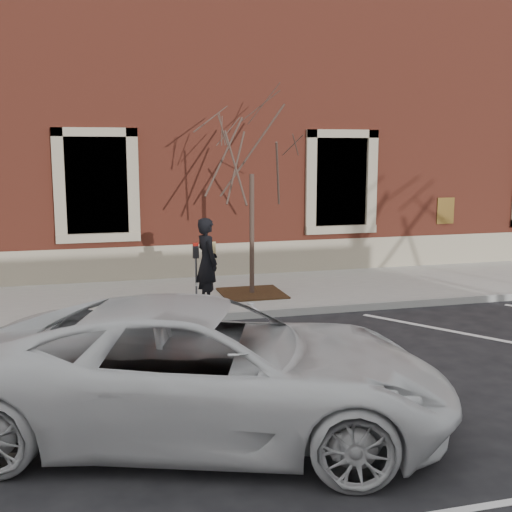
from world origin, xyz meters
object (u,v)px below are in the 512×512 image
object	(u,v)px
white_truck	(207,369)
sapling	(252,140)
parking_meter	(196,262)
man	(207,262)

from	to	relation	value
white_truck	sapling	bearing A→B (deg)	0.15
sapling	white_truck	distance (m)	7.05
white_truck	parking_meter	bearing A→B (deg)	10.76
man	sapling	distance (m)	2.72
parking_meter	sapling	xyz separation A→B (m)	(1.32, 0.68, 2.38)
parking_meter	sapling	bearing A→B (deg)	44.12
sapling	white_truck	size ratio (longest dim) A/B	0.84
parking_meter	sapling	distance (m)	2.81
man	parking_meter	size ratio (longest dim) A/B	1.40
man	sapling	bearing A→B (deg)	-70.17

